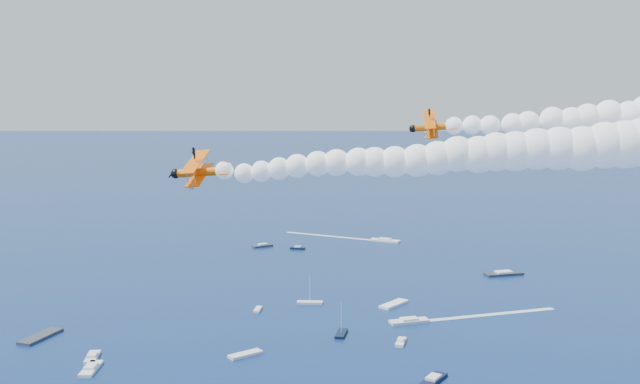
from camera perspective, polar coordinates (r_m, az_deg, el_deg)
The scene contains 5 objects.
biplane_lead at distance 110.20m, azimuth 8.44°, elevation 4.78°, with size 6.62×7.43×4.47m, color #D65304, non-canonical shape.
biplane_trail at distance 105.42m, azimuth -8.80°, elevation 1.47°, with size 8.36×9.38×5.65m, color #FF6005, non-canonical shape.
smoke_trail_trail at distance 101.47m, azimuth 10.88°, elevation 2.72°, with size 65.48×35.42×12.51m, color white, non-canonical shape.
spectator_boats at distance 206.21m, azimuth 8.07°, elevation -9.42°, with size 224.21×163.61×0.70m.
boat_wakes at distance 204.95m, azimuth 10.27°, elevation -9.67°, with size 203.69×194.20×0.04m.
Camera 1 is at (68.05, -66.58, 62.24)m, focal length 43.04 mm.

